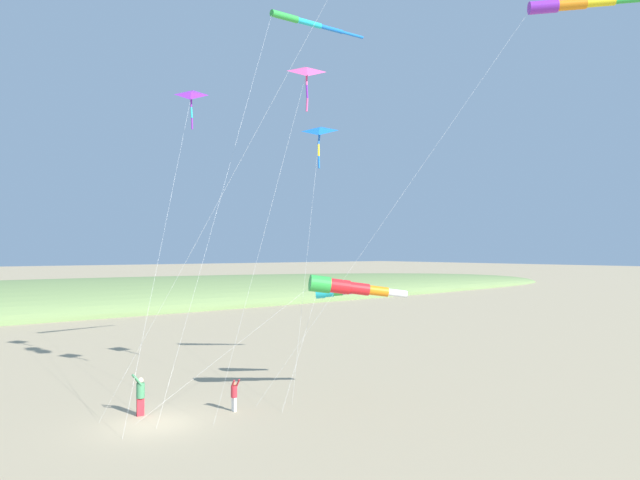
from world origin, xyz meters
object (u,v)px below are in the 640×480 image
object	(u,v)px
kite_windsock_long_streamer_left	(345,287)
kite_delta_striped_overhead	(307,72)
kite_windsock_black_fish_shape	(569,5)
kite_delta_yellow_midlevel	(319,131)
kite_windsock_checkered_midright	(307,23)
kite_windsock_green_low_center	(335,291)
person_child_green_jacket	(234,393)
person_adult_flyer	(140,393)
kite_delta_magenta_far_left	(191,96)

from	to	relation	value
kite_windsock_long_streamer_left	kite_delta_striped_overhead	world-z (taller)	kite_delta_striped_overhead
kite_windsock_black_fish_shape	kite_windsock_long_streamer_left	xyz separation A→B (m)	(-7.33, -8.40, -14.06)
kite_windsock_long_streamer_left	kite_delta_yellow_midlevel	bearing A→B (deg)	173.71
kite_delta_yellow_midlevel	kite_windsock_checkered_midright	xyz separation A→B (m)	(-3.25, 1.47, 7.52)
kite_windsock_green_low_center	kite_windsock_black_fish_shape	bearing A→B (deg)	34.13
kite_delta_yellow_midlevel	kite_windsock_checkered_midright	bearing A→B (deg)	155.71
kite_windsock_black_fish_shape	kite_windsock_checkered_midright	distance (m)	14.82
person_child_green_jacket	kite_delta_striped_overhead	xyz separation A→B (m)	(3.23, 2.02, 15.31)
person_adult_flyer	kite_delta_yellow_midlevel	distance (m)	16.25
person_child_green_jacket	kite_delta_striped_overhead	bearing A→B (deg)	32.02
kite_delta_magenta_far_left	kite_delta_striped_overhead	xyz separation A→B (m)	(8.52, 2.01, -0.52)
kite_delta_striped_overhead	kite_windsock_green_low_center	xyz separation A→B (m)	(-3.43, 4.45, -10.62)
person_child_green_jacket	kite_windsock_checkered_midright	size ratio (longest dim) A/B	0.07
kite_delta_yellow_midlevel	kite_windsock_long_streamer_left	distance (m)	8.79
kite_windsock_checkered_midright	person_adult_flyer	bearing A→B (deg)	-83.55
kite_delta_yellow_midlevel	kite_windsock_green_low_center	size ratio (longest dim) A/B	2.36
person_adult_flyer	kite_delta_magenta_far_left	distance (m)	16.43
kite_windsock_checkered_midright	kite_delta_yellow_midlevel	bearing A→B (deg)	-24.29
kite_windsock_green_low_center	person_adult_flyer	bearing A→B (deg)	-99.99
kite_windsock_green_low_center	kite_windsock_long_streamer_left	bearing A→B (deg)	-29.39
kite_delta_magenta_far_left	kite_delta_striped_overhead	size ratio (longest dim) A/B	1.03
kite_windsock_checkered_midright	kite_delta_magenta_far_left	bearing A→B (deg)	-107.32
kite_windsock_long_streamer_left	person_child_green_jacket	bearing A→B (deg)	-117.55
kite_delta_magenta_far_left	kite_delta_yellow_midlevel	world-z (taller)	kite_delta_magenta_far_left
kite_delta_yellow_midlevel	kite_windsock_long_streamer_left	xyz separation A→B (m)	(2.53, -0.28, -8.41)
kite_delta_yellow_midlevel	kite_delta_striped_overhead	bearing A→B (deg)	-44.78
kite_delta_striped_overhead	kite_windsock_green_low_center	bearing A→B (deg)	127.59
person_child_green_jacket	kite_windsock_long_streamer_left	world-z (taller)	kite_windsock_long_streamer_left
kite_delta_magenta_far_left	kite_windsock_checkered_midright	xyz separation A→B (m)	(2.07, 6.65, 5.21)
kite_delta_yellow_midlevel	kite_windsock_checkered_midright	world-z (taller)	kite_windsock_checkered_midright
person_adult_flyer	kite_windsock_green_low_center	bearing A→B (deg)	80.01
kite_delta_striped_overhead	kite_delta_yellow_midlevel	bearing A→B (deg)	135.22
kite_windsock_black_fish_shape	kite_windsock_green_low_center	world-z (taller)	kite_windsock_black_fish_shape
kite_windsock_checkered_midright	kite_windsock_long_streamer_left	bearing A→B (deg)	-16.79
kite_windsock_long_streamer_left	kite_delta_magenta_far_left	bearing A→B (deg)	-148.03
kite_delta_striped_overhead	kite_windsock_green_low_center	distance (m)	12.01
kite_windsock_black_fish_shape	kite_windsock_green_low_center	bearing A→B (deg)	-145.87
person_child_green_jacket	kite_delta_magenta_far_left	world-z (taller)	kite_delta_magenta_far_left
kite_delta_magenta_far_left	kite_windsock_long_streamer_left	world-z (taller)	kite_delta_magenta_far_left
kite_delta_magenta_far_left	kite_windsock_green_low_center	xyz separation A→B (m)	(5.09, 6.46, -11.14)
person_adult_flyer	kite_windsock_green_low_center	distance (m)	11.44
kite_delta_magenta_far_left	kite_delta_striped_overhead	world-z (taller)	kite_delta_magenta_far_left
person_child_green_jacket	kite_windsock_green_low_center	world-z (taller)	kite_windsock_green_low_center
kite_windsock_checkered_midright	kite_delta_striped_overhead	bearing A→B (deg)	-35.75
kite_delta_yellow_midlevel	kite_windsock_green_low_center	xyz separation A→B (m)	(-0.23, 1.28, -8.83)
kite_delta_magenta_far_left	kite_windsock_green_low_center	world-z (taller)	kite_delta_magenta_far_left
kite_windsock_black_fish_shape	kite_windsock_long_streamer_left	distance (m)	17.94
kite_delta_striped_overhead	person_adult_flyer	bearing A→B (deg)	-131.59
person_adult_flyer	kite_windsock_long_streamer_left	distance (m)	11.08
kite_windsock_black_fish_shape	kite_delta_striped_overhead	distance (m)	13.67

